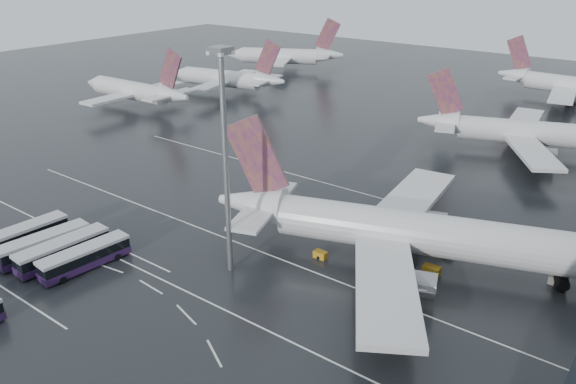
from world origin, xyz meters
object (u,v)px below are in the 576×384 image
Objects in this scene: gse_cart_belly_a at (432,270)px; jet_remote_west at (137,92)px; bus_row_near_b at (44,244)px; airliner_main at (408,233)px; bus_row_near_c at (63,250)px; airliner_gate_b at (532,134)px; bus_row_near_d at (85,257)px; gse_cart_belly_e at (447,251)px; bus_row_near_a at (23,236)px; jet_remote_mid at (228,79)px; gse_cart_belly_d at (557,281)px; gse_cart_belly_c at (320,255)px; floodlight_mast at (225,138)px; jet_remote_far at (287,56)px.

jet_remote_west is at bearing 161.96° from gse_cart_belly_a.
jet_remote_west is 84.23m from bus_row_near_b.
bus_row_near_c is at bearing -162.72° from airliner_main.
airliner_gate_b is at bearing 93.62° from gse_cart_belly_a.
bus_row_near_b is (-43.10, -29.36, -3.22)m from airliner_main.
gse_cart_belly_e is (38.78, 34.16, -1.18)m from bus_row_near_d.
airliner_gate_b is at bearing -167.03° from jet_remote_west.
airliner_gate_b is 1.21× the size of jet_remote_west.
bus_row_near_c is at bearing -79.82° from bus_row_near_a.
airliner_main is 109.62m from jet_remote_mid.
airliner_gate_b is at bearing 70.92° from airliner_main.
gse_cart_belly_e is (51.54, 36.05, -1.24)m from bus_row_near_a.
airliner_main is 48.78m from bus_row_near_c.
gse_cart_belly_d is at bearing -52.89° from bus_row_near_b.
bus_row_near_b is 7.01× the size of gse_cart_belly_c.
bus_row_near_d is 6.81× the size of gse_cart_belly_c.
bus_row_near_a is at bearing 101.35° from bus_row_near_b.
floodlight_mast is (-18.80, -16.04, 14.18)m from airliner_main.
bus_row_near_c is 5.77× the size of gse_cart_belly_a.
gse_cart_belly_e is at bearing 41.68° from airliner_main.
bus_row_near_c is 51.83m from gse_cart_belly_a.
bus_row_near_a reaches higher than bus_row_near_d.
gse_cart_belly_c is at bearing -54.26° from bus_row_near_a.
airliner_main is 1.43× the size of jet_remote_mid.
airliner_gate_b is 94.91m from bus_row_near_d.
gse_cart_belly_d is at bearing -51.46° from bus_row_near_d.
jet_remote_mid is at bearing -109.09° from jet_remote_west.
airliner_main is 12.91m from gse_cart_belly_c.
gse_cart_belly_e is at bearing 163.18° from jet_remote_west.
jet_remote_west is at bearing 148.50° from floodlight_mast.
airliner_gate_b is 108.66m from jet_remote_far.
jet_remote_far is 19.32× the size of gse_cart_belly_d.
airliner_main is at bearing 159.38° from jet_remote_west.
bus_row_near_a is (-48.01, -29.80, -3.20)m from airliner_main.
bus_row_near_c is (-39.55, -88.78, -2.62)m from airliner_gate_b.
bus_row_near_b is 6.49× the size of gse_cart_belly_e.
floodlight_mast is at bearing -135.06° from gse_cart_belly_e.
bus_row_near_d is (64.06, -61.21, -2.90)m from jet_remote_west.
airliner_main is at bearing 40.46° from floodlight_mast.
gse_cart_belly_a is 1.10× the size of gse_cart_belly_d.
jet_remote_far is (-0.19, 69.89, 0.27)m from jet_remote_west.
gse_cart_belly_a is at bearing -151.75° from gse_cart_belly_d.
airliner_main is at bearing 134.25° from jet_remote_mid.
gse_cart_belly_a is (22.87, 15.66, -18.55)m from floodlight_mast.
floodlight_mast is at bearing -54.97° from bus_row_near_b.
gse_cart_belly_a reaches higher than gse_cart_belly_c.
jet_remote_far reaches higher than gse_cart_belly_e.
jet_remote_far is at bearing -89.47° from jet_remote_mid.
bus_row_near_d is (12.76, 1.89, -0.06)m from bus_row_near_a.
jet_remote_west reaches higher than bus_row_near_c.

